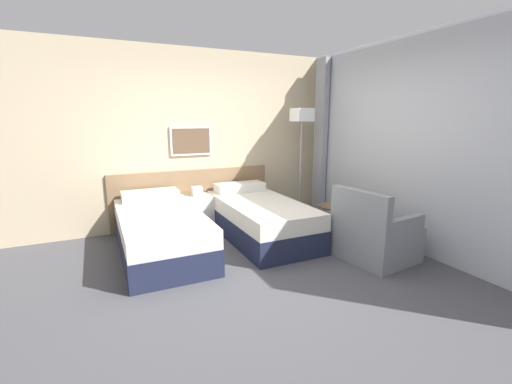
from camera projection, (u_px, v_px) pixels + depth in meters
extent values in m
plane|color=#47474C|center=(259.00, 273.00, 3.78)|extent=(16.00, 16.00, 0.00)
cube|color=#C6B28E|center=(201.00, 139.00, 5.36)|extent=(10.00, 0.06, 2.70)
cube|color=#846647|center=(193.00, 197.00, 5.43)|extent=(2.51, 0.04, 0.88)
cube|color=white|center=(191.00, 141.00, 5.25)|extent=(0.64, 0.03, 0.44)
cube|color=brown|center=(191.00, 141.00, 5.23)|extent=(0.58, 0.01, 0.38)
cube|color=white|center=(423.00, 145.00, 4.19)|extent=(0.06, 4.57, 2.70)
cube|color=#B2B7C1|center=(420.00, 148.00, 4.18)|extent=(0.03, 4.21, 2.64)
cube|color=#8E939E|center=(321.00, 139.00, 5.86)|extent=(0.10, 0.24, 2.64)
cube|color=#1E233D|center=(162.00, 241.00, 4.31)|extent=(0.97, 1.97, 0.31)
cube|color=silver|center=(160.00, 221.00, 4.25)|extent=(0.96, 1.95, 0.22)
cube|color=silver|center=(150.00, 195.00, 4.88)|extent=(0.77, 0.34, 0.13)
cube|color=#1E233D|center=(260.00, 227.00, 4.88)|extent=(0.97, 1.97, 0.31)
cube|color=silver|center=(260.00, 209.00, 4.83)|extent=(0.96, 1.95, 0.22)
cube|color=silver|center=(240.00, 187.00, 5.46)|extent=(0.77, 0.34, 0.13)
cube|color=beige|center=(198.00, 212.00, 5.26)|extent=(0.45, 0.36, 0.52)
cube|color=white|center=(197.00, 191.00, 5.19)|extent=(0.14, 0.14, 0.14)
cylinder|color=#9E9993|center=(299.00, 218.00, 5.82)|extent=(0.24, 0.24, 0.02)
cylinder|color=#9E9993|center=(300.00, 171.00, 5.65)|extent=(0.02, 0.02, 1.60)
cube|color=white|center=(302.00, 115.00, 5.46)|extent=(0.29, 0.29, 0.20)
cylinder|color=brown|center=(333.00, 243.00, 4.67)|extent=(0.28, 0.28, 0.01)
cylinder|color=brown|center=(334.00, 225.00, 4.62)|extent=(0.05, 0.05, 0.50)
cylinder|color=brown|center=(334.00, 206.00, 4.56)|extent=(0.44, 0.44, 0.02)
cube|color=gray|center=(376.00, 242.00, 4.14)|extent=(0.85, 0.89, 0.42)
cube|color=gray|center=(360.00, 210.00, 3.87)|extent=(0.20, 0.80, 0.46)
cube|color=gray|center=(404.00, 226.00, 3.78)|extent=(0.65, 0.17, 0.18)
cube|color=gray|center=(355.00, 211.00, 4.37)|extent=(0.65, 0.17, 0.18)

